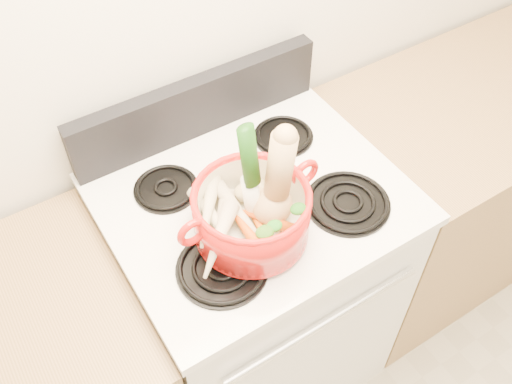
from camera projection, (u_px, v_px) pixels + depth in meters
wall_back at (180, 17)px, 1.45m from camera, size 3.50×0.02×2.60m
stove_body at (254, 291)px, 1.89m from camera, size 0.76×0.65×0.92m
cooktop at (254, 198)px, 1.53m from camera, size 0.78×0.67×0.03m
control_backsplash at (198, 106)px, 1.62m from camera, size 0.76×0.05×0.18m
oven_handle at (325, 323)px, 1.46m from camera, size 0.60×0.02×0.02m
counter_right at (481, 168)px, 2.27m from camera, size 1.36×0.65×0.90m
burner_front_left at (222, 267)px, 1.36m from camera, size 0.22×0.22×0.02m
burner_front_right at (348, 202)px, 1.49m from camera, size 0.22×0.22×0.02m
burner_back_left at (166, 188)px, 1.52m from camera, size 0.17×0.17×0.02m
burner_back_right at (283, 135)px, 1.66m from camera, size 0.17×0.17×0.02m
dutch_oven at (252, 214)px, 1.36m from camera, size 0.29×0.29×0.14m
pot_handle_left at (193, 232)px, 1.27m from camera, size 0.08×0.02×0.08m
pot_handle_right at (305, 173)px, 1.39m from camera, size 0.08×0.02×0.08m
squash at (273, 182)px, 1.31m from camera, size 0.15×0.13×0.27m
leek at (252, 176)px, 1.30m from camera, size 0.06×0.09×0.30m
ginger at (250, 192)px, 1.43m from camera, size 0.09×0.08×0.05m
parsnip_0 at (217, 222)px, 1.37m from camera, size 0.05×0.22×0.06m
parsnip_1 at (220, 225)px, 1.36m from camera, size 0.16×0.17×0.06m
parsnip_2 at (240, 213)px, 1.37m from camera, size 0.06×0.20×0.06m
parsnip_3 at (218, 239)px, 1.31m from camera, size 0.18×0.16×0.06m
parsnip_4 at (209, 206)px, 1.37m from camera, size 0.17×0.20×0.06m
carrot_0 at (260, 228)px, 1.36m from camera, size 0.04×0.15×0.04m
carrot_1 at (246, 231)px, 1.35m from camera, size 0.03×0.16×0.05m
carrot_2 at (264, 220)px, 1.36m from camera, size 0.12×0.15×0.04m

